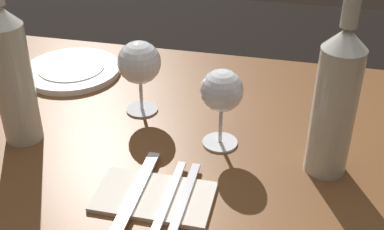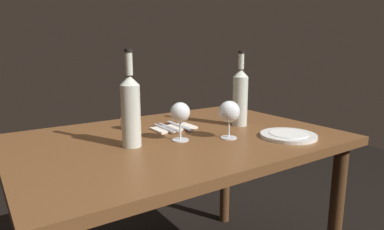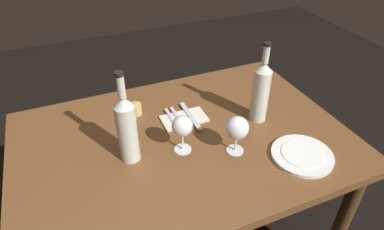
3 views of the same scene
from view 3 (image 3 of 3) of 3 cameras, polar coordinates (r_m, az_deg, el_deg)
The scene contains 11 objects.
dining_table at distance 1.38m, azimuth -1.50°, elevation -6.84°, with size 1.30×0.90×0.74m.
wine_glass_left at distance 1.20m, azimuth -1.68°, elevation -2.06°, with size 0.08×0.08×0.15m.
wine_glass_right at distance 1.21m, azimuth 7.70°, elevation -2.31°, with size 0.09×0.09×0.15m.
wine_bottle at distance 1.17m, azimuth -11.07°, elevation -2.13°, with size 0.07×0.07×0.36m.
wine_bottle_second at distance 1.38m, azimuth 11.76°, elevation 4.05°, with size 0.07×0.07×0.35m.
votive_candle at distance 1.46m, azimuth -9.59°, elevation 0.96°, with size 0.05×0.05×0.07m.
dinner_plate at distance 1.30m, azimuth 18.30°, elevation -6.52°, with size 0.23×0.23×0.02m.
folded_napkin at distance 1.42m, azimuth -1.38°, elevation -0.62°, with size 0.19×0.11×0.01m.
fork_inner at distance 1.41m, azimuth -2.32°, elevation -0.64°, with size 0.01×0.18×0.00m.
fork_outer at distance 1.40m, azimuth -3.28°, elevation -0.87°, with size 0.01×0.18×0.00m.
table_knife at distance 1.43m, azimuth -0.26°, elevation -0.13°, with size 0.02×0.21×0.00m.
Camera 3 is at (-0.36, -0.95, 1.59)m, focal length 31.22 mm.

